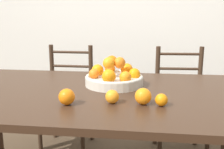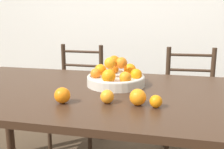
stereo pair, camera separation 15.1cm
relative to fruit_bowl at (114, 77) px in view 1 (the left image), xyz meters
name	(u,v)px [view 1 (the left image)]	position (x,y,z in m)	size (l,w,h in m)	color
wall_back	(120,7)	(-0.10, 1.39, 0.47)	(8.00, 0.06, 2.60)	silver
dining_table	(95,105)	(-0.10, -0.14, -0.14)	(1.96, 1.04, 0.78)	#382316
fruit_bowl	(114,77)	(0.00, 0.00, 0.00)	(0.36, 0.36, 0.18)	beige
orange_loose_0	(67,97)	(-0.18, -0.40, -0.01)	(0.08, 0.08, 0.08)	orange
orange_loose_1	(143,96)	(0.18, -0.35, -0.01)	(0.08, 0.08, 0.08)	orange
orange_loose_2	(161,100)	(0.27, -0.36, -0.02)	(0.06, 0.06, 0.06)	orange
orange_loose_3	(112,97)	(0.03, -0.35, -0.02)	(0.07, 0.07, 0.07)	orange
chair_left	(68,98)	(-0.50, 0.66, -0.37)	(0.43, 0.41, 0.94)	#382619
chair_right	(180,103)	(0.50, 0.66, -0.37)	(0.44, 0.43, 0.94)	#382619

